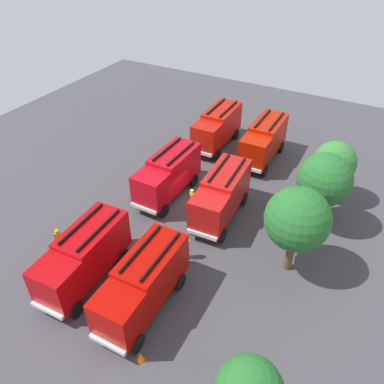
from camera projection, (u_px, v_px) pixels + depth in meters
The scene contains 16 objects.
ground_plane at pixel (192, 205), 31.78m from camera, with size 56.77×56.77×0.00m, color #423F44.
fire_truck_0 at pixel (217, 126), 38.62m from camera, with size 7.22×2.81×3.88m.
fire_truck_1 at pixel (168, 174), 31.75m from camera, with size 7.25×2.87×3.88m.
fire_truck_2 at pixel (84, 255), 24.25m from camera, with size 7.30×3.01×3.88m.
fire_truck_3 at pixel (264, 140), 36.40m from camera, with size 7.22×2.80×3.88m.
fire_truck_4 at pixel (221, 194), 29.46m from camera, with size 7.33×3.10×3.88m.
fire_truck_5 at pixel (143, 283), 22.47m from camera, with size 7.25×2.87×3.88m.
firefighter_0 at pixel (192, 198), 30.95m from camera, with size 0.43×0.48×1.79m.
firefighter_1 at pixel (59, 238), 27.20m from camera, with size 0.42×0.48×1.75m.
firefighter_2 at pixel (201, 129), 40.59m from camera, with size 0.32×0.46×1.83m.
firefighter_3 at pixel (188, 248), 26.49m from camera, with size 0.48×0.39×1.67m.
tree_0 at pixel (334, 163), 30.44m from camera, with size 3.44×3.44×5.33m.
tree_1 at pixel (325, 180), 27.50m from camera, with size 3.98×3.98×6.18m.
tree_2 at pixel (297, 219), 23.70m from camera, with size 4.18×4.18×6.49m.
traffic_cone_0 at pixel (187, 204), 31.34m from camera, with size 0.51×0.51×0.73m, color #F2600C.
traffic_cone_1 at pixel (140, 357), 20.69m from camera, with size 0.48×0.48×0.69m, color #F2600C.
Camera 1 is at (21.78, 11.88, 19.89)m, focal length 35.63 mm.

